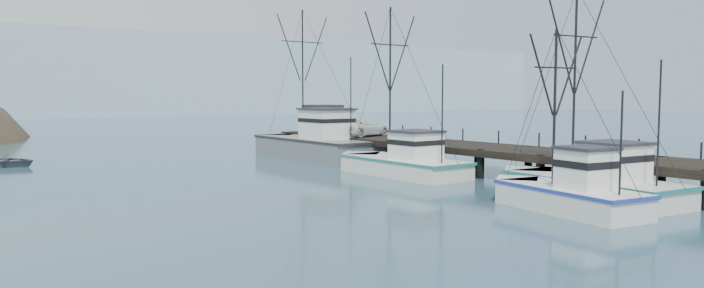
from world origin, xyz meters
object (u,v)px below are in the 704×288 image
object	(u,v)px
pier	(455,147)
trawler_far	(400,163)
trawler_near	(588,184)
work_vessel	(313,144)
pier_shed	(323,119)
motorboat	(2,166)
trawler_mid	(565,194)
pickup_truck	(363,128)

from	to	relation	value
pier	trawler_far	bearing A→B (deg)	-177.62
trawler_near	trawler_far	distance (m)	14.35
trawler_near	work_vessel	world-z (taller)	work_vessel
pier	pier_shed	distance (m)	18.09
work_vessel	motorboat	size ratio (longest dim) A/B	3.01
trawler_mid	pier	bearing A→B (deg)	61.95
trawler_mid	work_vessel	xyz separation A→B (m)	(4.47, 30.27, 0.41)
trawler_mid	trawler_far	xyz separation A→B (m)	(2.64, 15.71, 0.00)
pier_shed	pickup_truck	world-z (taller)	pier_shed
work_vessel	trawler_mid	bearing A→B (deg)	-98.40
motorboat	trawler_far	bearing A→B (deg)	-91.40
work_vessel	pier_shed	distance (m)	5.57
trawler_near	pier_shed	world-z (taller)	trawler_near
trawler_far	pier_shed	xyz separation A→B (m)	(5.40, 18.24, 2.60)
trawler_far	pier_shed	size ratio (longest dim) A/B	3.90
trawler_mid	pickup_truck	bearing A→B (deg)	73.69
trawler_mid	pier_shed	distance (m)	34.99
trawler_mid	pier_shed	size ratio (longest dim) A/B	2.95
pier	trawler_mid	xyz separation A→B (m)	(-8.50, -15.95, -0.87)
trawler_near	pickup_truck	xyz separation A→B (m)	(3.79, 25.60, 1.95)
work_vessel	motorboat	distance (m)	25.87
trawler_near	motorboat	world-z (taller)	trawler_near
pier	trawler_far	world-z (taller)	trawler_far
pickup_truck	pier_shed	bearing A→B (deg)	-16.55
trawler_far	pier_shed	world-z (taller)	trawler_far
trawler_near	motorboat	size ratio (longest dim) A/B	2.13
trawler_mid	work_vessel	world-z (taller)	work_vessel
trawler_mid	pier_shed	xyz separation A→B (m)	(8.04, 33.95, 2.60)
pickup_truck	motorboat	size ratio (longest dim) A/B	0.98
pier	work_vessel	xyz separation A→B (m)	(-4.03, 14.32, -0.46)
work_vessel	pier_shed	xyz separation A→B (m)	(3.57, 3.68, 2.19)
trawler_near	trawler_far	size ratio (longest dim) A/B	0.96
trawler_mid	pickup_truck	distance (m)	28.24
pier	work_vessel	world-z (taller)	work_vessel
trawler_near	trawler_mid	world-z (taller)	trawler_near
trawler_near	pickup_truck	world-z (taller)	trawler_near
trawler_near	trawler_far	world-z (taller)	trawler_far
trawler_near	pier_shed	bearing A→B (deg)	83.12
trawler_near	work_vessel	size ratio (longest dim) A/B	0.71
trawler_near	pickup_truck	size ratio (longest dim) A/B	2.18
trawler_mid	trawler_near	bearing A→B (deg)	19.23
pier	trawler_far	distance (m)	5.93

